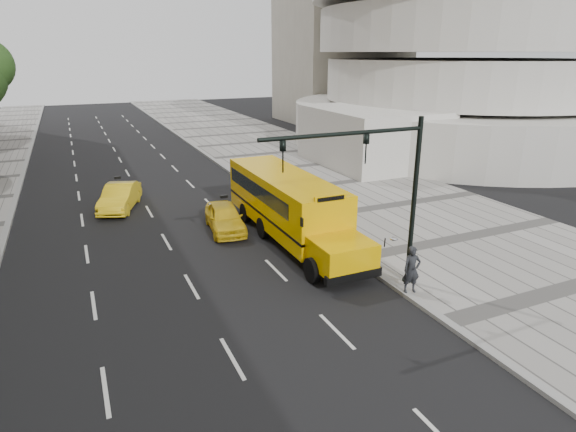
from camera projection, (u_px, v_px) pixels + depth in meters
name	position (u px, v px, depth m)	size (l,w,h in m)	color
ground	(187.00, 239.00, 23.06)	(140.00, 140.00, 0.00)	black
sidewalk_museum	(394.00, 206.00, 27.71)	(12.00, 140.00, 0.15)	gray
curb_museum	(300.00, 220.00, 25.37)	(0.30, 140.00, 0.15)	gray
school_bus	(287.00, 201.00, 22.81)	(2.96, 11.56, 3.19)	#EEB000
taxi_near	(225.00, 217.00, 23.90)	(1.62, 4.04, 1.38)	yellow
taxi_far	(120.00, 197.00, 27.16)	(1.52, 4.36, 1.44)	yellow
pedestrian	(412.00, 270.00, 17.35)	(0.65, 0.42, 1.77)	black
traffic_signal	(383.00, 186.00, 16.65)	(6.18, 0.36, 6.40)	black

